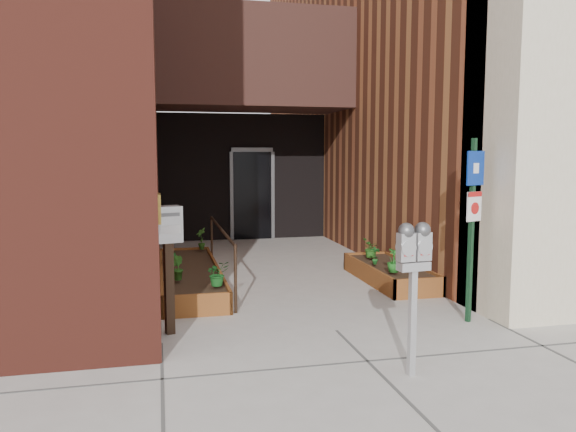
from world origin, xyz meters
TOP-DOWN VIEW (x-y plane):
  - ground at (0.00, 0.00)m, footprint 80.00×80.00m
  - architecture at (-0.18, 6.89)m, footprint 20.00×14.60m
  - planter_left at (-1.55, 2.70)m, footprint 0.90×3.60m
  - planter_right at (1.60, 2.20)m, footprint 0.80×2.20m
  - handrail at (-1.05, 2.65)m, footprint 0.04×3.34m
  - parking_meter at (0.27, -1.42)m, footprint 0.33×0.17m
  - sign_post at (1.70, -0.03)m, footprint 0.29×0.14m
  - payment_dropbox at (-1.90, 0.33)m, footprint 0.34×0.28m
  - shrub_left_a at (-1.25, 1.30)m, footprint 0.38×0.38m
  - shrub_left_b at (-1.77, 1.79)m, footprint 0.25×0.25m
  - shrub_left_c at (-1.85, 3.01)m, footprint 0.30×0.30m
  - shrub_left_d at (-1.25, 4.22)m, footprint 0.28×0.28m
  - shrub_right_a at (1.40, 1.58)m, footprint 0.28×0.28m
  - shrub_right_b at (1.35, 2.19)m, footprint 0.22×0.22m
  - shrub_right_c at (1.50, 2.76)m, footprint 0.41×0.41m

SIDE VIEW (x-z plane):
  - ground at x=0.00m, z-range 0.00..0.00m
  - planter_left at x=-1.55m, z-range -0.02..0.28m
  - planter_right at x=1.60m, z-range -0.02..0.28m
  - shrub_right_b at x=1.35m, z-range 0.30..0.59m
  - shrub_right_c at x=1.50m, z-range 0.30..0.63m
  - shrub_left_b at x=-1.77m, z-range 0.30..0.64m
  - shrub_left_a at x=-1.25m, z-range 0.30..0.64m
  - shrub_right_a at x=1.40m, z-range 0.30..0.65m
  - shrub_left_c at x=-1.85m, z-range 0.30..0.70m
  - shrub_left_d at x=-1.25m, z-range 0.30..0.70m
  - handrail at x=-1.05m, z-range 0.30..1.20m
  - payment_dropbox at x=-1.90m, z-range 0.33..1.80m
  - parking_meter at x=0.27m, z-range 0.39..1.84m
  - sign_post at x=1.70m, z-range 0.26..2.50m
  - architecture at x=-0.18m, z-range -0.02..9.98m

